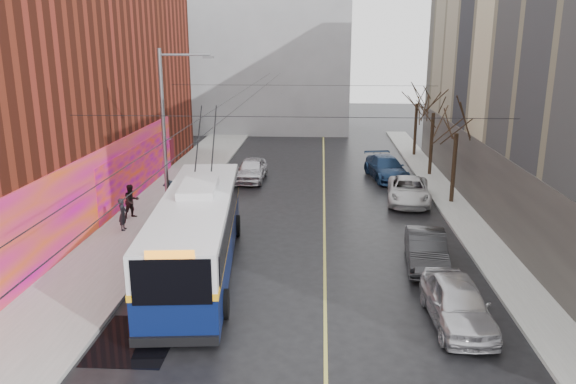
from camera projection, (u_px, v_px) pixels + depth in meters
name	position (u px, v px, depth m)	size (l,w,h in m)	color
ground	(279.00, 337.00, 18.29)	(140.00, 140.00, 0.00)	black
sidewalk_left	(148.00, 218.00, 30.28)	(4.00, 60.00, 0.15)	gray
sidewalk_right	(468.00, 224.00, 29.31)	(2.00, 60.00, 0.15)	gray
lane_line	(324.00, 211.00, 31.68)	(0.12, 50.00, 0.01)	#BFB74C
building_left	(8.00, 85.00, 30.84)	(12.11, 36.00, 14.00)	#551D11
building_far	(254.00, 43.00, 59.59)	(20.50, 12.10, 18.00)	gray
streetlight_pole	(167.00, 137.00, 26.99)	(2.65, 0.60, 9.00)	slate
catenary_wires	(253.00, 98.00, 31.01)	(18.00, 60.00, 0.22)	black
tree_near	(458.00, 120.00, 31.87)	(3.20, 3.20, 6.40)	black
tree_mid	(434.00, 102.00, 38.54)	(3.20, 3.20, 6.68)	black
tree_far	(418.00, 94.00, 45.31)	(3.20, 3.20, 6.57)	black
puddle	(135.00, 340.00, 18.10)	(2.51, 3.25, 0.01)	black
pigeons_flying	(243.00, 87.00, 26.20)	(3.91, 3.59, 1.13)	slate
trolleybus	(197.00, 232.00, 23.16)	(4.01, 13.19, 6.17)	#081442
parked_car_a	(457.00, 303.00, 18.96)	(1.87, 4.65, 1.58)	silver
parked_car_b	(426.00, 249.00, 23.88)	(1.58, 4.53, 1.49)	#232326
parked_car_c	(409.00, 190.00, 33.30)	(2.41, 5.22, 1.45)	silver
parked_car_d	(386.00, 168.00, 38.90)	(2.18, 5.36, 1.56)	#162B4D
following_car	(252.00, 170.00, 38.41)	(1.83, 4.56, 1.55)	silver
pedestrian_a	(123.00, 214.00, 27.96)	(0.60, 0.39, 1.64)	black
pedestrian_b	(132.00, 201.00, 29.87)	(0.89, 0.69, 1.83)	black
pedestrian_c	(170.00, 197.00, 30.43)	(1.23, 0.71, 1.90)	black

